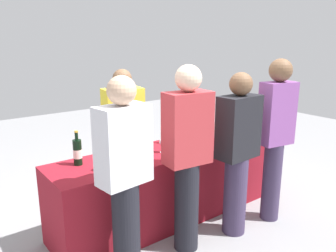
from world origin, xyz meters
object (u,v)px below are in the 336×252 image
at_px(guest_0, 124,174).
at_px(guest_3, 275,133).
at_px(wine_bottle_4, 220,124).
at_px(guest_1, 187,154).
at_px(wine_glass_0, 102,160).
at_px(guest_2, 237,150).
at_px(wine_bottle_0, 78,152).
at_px(wine_glass_4, 211,134).
at_px(wine_bottle_1, 144,138).
at_px(wine_glass_2, 163,142).
at_px(server_pouring, 124,134).
at_px(wine_bottle_3, 198,130).
at_px(wine_glass_5, 222,134).
at_px(wine_glass_3, 184,139).
at_px(wine_bottle_2, 171,133).
at_px(ice_bucket, 220,129).
at_px(wine_glass_1, 114,154).

relative_size(guest_0, guest_3, 0.96).
bearing_deg(wine_bottle_4, guest_1, -148.30).
relative_size(wine_glass_0, guest_2, 0.08).
relative_size(wine_bottle_0, wine_glass_4, 2.25).
relative_size(wine_bottle_1, wine_glass_0, 2.41).
xyz_separation_m(guest_1, guest_2, (0.56, -0.08, -0.06)).
relative_size(wine_glass_0, wine_glass_4, 0.94).
xyz_separation_m(wine_glass_2, server_pouring, (-0.09, 0.63, -0.04)).
xyz_separation_m(wine_bottle_3, guest_1, (-0.70, -0.63, 0.03)).
bearing_deg(guest_3, wine_glass_2, 156.58).
relative_size(wine_bottle_1, wine_glass_5, 2.55).
distance_m(wine_glass_3, guest_3, 0.94).
height_order(wine_bottle_2, guest_2, guest_2).
relative_size(wine_glass_0, ice_bucket, 0.72).
xyz_separation_m(wine_glass_4, guest_3, (0.36, -0.57, 0.08)).
xyz_separation_m(wine_glass_0, wine_glass_4, (1.33, 0.01, 0.01)).
xyz_separation_m(wine_bottle_4, wine_glass_0, (-1.69, -0.24, -0.02)).
bearing_deg(server_pouring, wine_glass_3, 123.72).
bearing_deg(server_pouring, wine_glass_5, 146.17).
bearing_deg(wine_glass_3, server_pouring, 116.38).
distance_m(wine_bottle_2, guest_0, 1.19).
bearing_deg(guest_2, wine_glass_2, 125.93).
xyz_separation_m(wine_bottle_0, server_pouring, (0.73, 0.44, -0.06)).
bearing_deg(wine_glass_0, wine_glass_4, 0.53).
xyz_separation_m(wine_glass_5, ice_bucket, (0.12, 0.14, 0.01)).
xyz_separation_m(wine_glass_1, guest_2, (1.03, -0.56, -0.02)).
distance_m(wine_glass_3, server_pouring, 0.74).
xyz_separation_m(wine_glass_2, ice_bucket, (0.86, 0.04, -0.01)).
bearing_deg(guest_0, ice_bucket, 11.85).
bearing_deg(wine_bottle_0, wine_bottle_4, -0.80).
bearing_deg(wine_glass_3, wine_glass_2, 170.73).
relative_size(wine_bottle_0, wine_bottle_4, 1.04).
bearing_deg(wine_bottle_4, guest_3, -90.36).
distance_m(wine_bottle_3, guest_0, 1.46).
height_order(wine_bottle_2, wine_glass_3, wine_bottle_2).
distance_m(wine_glass_0, wine_glass_5, 1.46).
distance_m(server_pouring, guest_3, 1.65).
bearing_deg(guest_3, guest_0, -175.13).
relative_size(wine_bottle_4, wine_glass_5, 2.44).
bearing_deg(server_pouring, wine_bottle_2, 135.49).
bearing_deg(wine_bottle_1, guest_1, -90.10).
xyz_separation_m(wine_glass_4, server_pouring, (-0.70, 0.69, -0.04)).
height_order(wine_glass_4, guest_3, guest_3).
height_order(wine_bottle_1, wine_bottle_2, wine_bottle_1).
relative_size(wine_bottle_3, server_pouring, 0.19).
bearing_deg(wine_glass_4, guest_2, -106.68).
bearing_deg(guest_1, wine_bottle_2, 68.84).
distance_m(wine_glass_0, wine_glass_1, 0.16).
bearing_deg(guest_2, guest_3, -7.80).
height_order(wine_bottle_1, wine_glass_1, wine_bottle_1).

